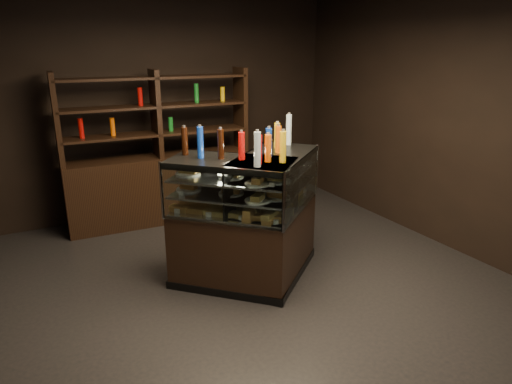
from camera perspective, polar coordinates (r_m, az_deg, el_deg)
ground at (r=4.72m, az=-1.17°, el=-11.10°), size 5.00×5.00×0.00m
room_shell at (r=4.14m, az=-1.35°, el=13.06°), size 5.02×5.02×3.01m
display_case at (r=4.59m, az=-0.35°, el=-5.92°), size 1.73×1.25×1.29m
food_display at (r=4.40m, az=-0.33°, el=0.19°), size 1.40×0.88×0.40m
bottles_top at (r=4.28m, az=-0.39°, el=6.24°), size 1.23×0.74×0.30m
potted_conifer at (r=5.85m, az=5.20°, el=-1.12°), size 0.32×0.32×0.68m
back_shelving at (r=6.19m, az=-11.87°, el=1.79°), size 2.42×0.53×2.00m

